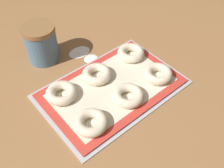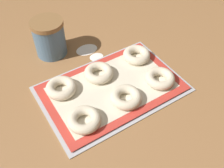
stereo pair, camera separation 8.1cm
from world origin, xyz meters
name	(u,v)px [view 1 (the left image)]	position (x,y,z in m)	size (l,w,h in m)	color
ground_plane	(118,90)	(0.00, 0.00, 0.00)	(2.80, 2.80, 0.00)	olive
baking_tray	(112,89)	(-0.01, 0.02, 0.00)	(0.47, 0.31, 0.01)	#B2B5BA
baking_mat	(112,87)	(-0.01, 0.02, 0.01)	(0.45, 0.29, 0.00)	red
bagel_front_left	(91,122)	(-0.16, -0.06, 0.03)	(0.10, 0.10, 0.03)	beige
bagel_front_center	(128,96)	(-0.01, -0.06, 0.03)	(0.10, 0.10, 0.03)	beige
bagel_front_right	(158,74)	(0.14, -0.05, 0.03)	(0.10, 0.10, 0.03)	beige
bagel_back_left	(61,93)	(-0.16, 0.09, 0.03)	(0.10, 0.10, 0.03)	beige
bagel_back_center	(97,74)	(-0.02, 0.08, 0.03)	(0.10, 0.10, 0.03)	beige
bagel_back_right	(131,53)	(0.14, 0.09, 0.03)	(0.10, 0.10, 0.03)	beige
flour_canister	(41,43)	(-0.11, 0.30, 0.07)	(0.12, 0.12, 0.14)	slate
flour_patch_near	(91,58)	(0.03, 0.19, 0.00)	(0.05, 0.04, 0.00)	white
flour_patch_far	(79,52)	(0.01, 0.25, 0.00)	(0.09, 0.06, 0.00)	white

